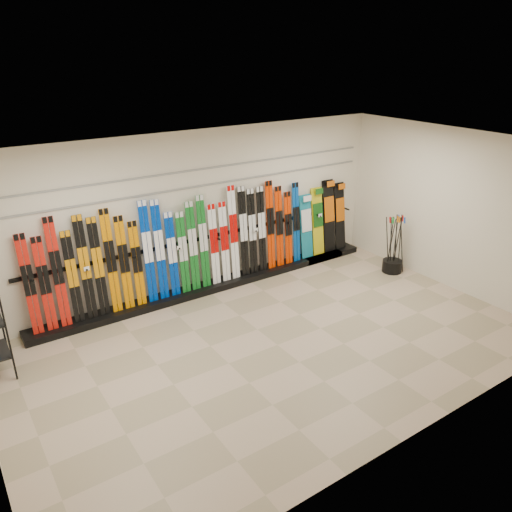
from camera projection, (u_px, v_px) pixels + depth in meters
floor at (277, 345)px, 7.81m from camera, size 8.00×8.00×0.00m
back_wall at (198, 213)px, 9.14m from camera, size 8.00×0.00×8.00m
right_wall at (452, 210)px, 9.28m from camera, size 0.00×5.00×5.00m
ceiling at (281, 153)px, 6.64m from camera, size 8.00×8.00×0.00m
ski_rack_base at (217, 285)px, 9.64m from camera, size 8.00×0.40×0.12m
skis at (182, 248)px, 8.97m from camera, size 5.37×0.19×1.83m
snowboards at (323, 220)px, 10.79m from camera, size 1.24×0.24×1.57m
pole_bin at (392, 266)px, 10.30m from camera, size 0.40×0.40×0.25m
ski_poles at (394, 244)px, 10.11m from camera, size 0.40×0.30×1.18m
slatwall_rail_0 at (198, 186)px, 8.93m from camera, size 7.60×0.02×0.03m
slatwall_rail_1 at (197, 170)px, 8.81m from camera, size 7.60×0.02×0.03m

